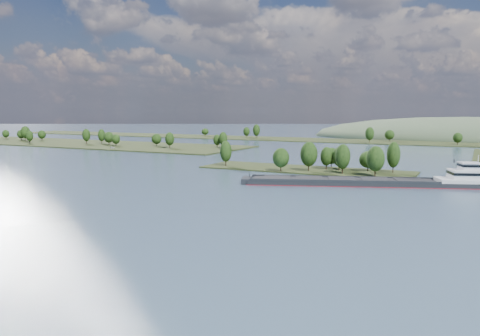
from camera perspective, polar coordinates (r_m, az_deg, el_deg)
The scene contains 7 objects.
ground at distance 169.62m, azimuth 1.14°, elevation -2.55°, with size 1800.00×1800.00×0.00m, color #3D596A.
tree_island at distance 220.36m, azimuth 9.60°, elevation 0.69°, with size 100.00×32.89×15.07m.
left_bank at distance 419.83m, azimuth -18.83°, elevation 2.91°, with size 300.00×80.00×15.00m.
back_shoreline at distance 435.92m, azimuth 18.55°, elevation 3.02°, with size 900.00×60.00×15.27m.
hill_west at distance 531.06m, azimuth 25.84°, elevation 3.27°, with size 320.00×160.00×44.00m, color #425439.
cargo_barge at distance 185.08m, azimuth 16.85°, elevation -1.55°, with size 90.60×42.59×12.53m.
motorboat at distance 354.48m, azimuth -15.27°, elevation 2.36°, with size 1.92×5.11×1.97m, color silver.
Camera 1 is at (73.76, -30.13, 28.13)m, focal length 35.00 mm.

